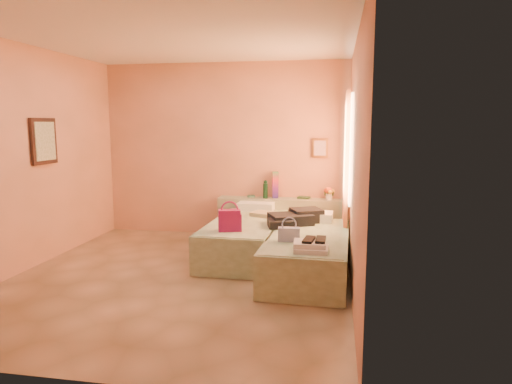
% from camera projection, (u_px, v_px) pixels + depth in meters
% --- Properties ---
extents(ground, '(4.50, 4.50, 0.00)m').
position_uv_depth(ground, '(180.00, 278.00, 5.46)').
color(ground, tan).
rests_on(ground, ground).
extents(room_walls, '(4.02, 4.51, 2.81)m').
position_uv_depth(room_walls, '(208.00, 127.00, 5.71)').
color(room_walls, tan).
rests_on(room_walls, ground).
extents(headboard_ledge, '(2.05, 0.30, 0.65)m').
position_uv_depth(headboard_ledge, '(282.00, 218.00, 7.29)').
color(headboard_ledge, gray).
rests_on(headboard_ledge, ground).
extents(bed_left, '(0.97, 2.03, 0.50)m').
position_uv_depth(bed_left, '(246.00, 238.00, 6.34)').
color(bed_left, '#ACC69F').
rests_on(bed_left, ground).
extents(bed_right, '(0.97, 2.03, 0.50)m').
position_uv_depth(bed_right, '(308.00, 254.00, 5.56)').
color(bed_right, '#ACC69F').
rests_on(bed_right, ground).
extents(water_bottle, '(0.10, 0.10, 0.27)m').
position_uv_depth(water_bottle, '(265.00, 190.00, 7.23)').
color(water_bottle, '#163D27').
rests_on(water_bottle, headboard_ledge).
extents(rainbow_box, '(0.11, 0.11, 0.42)m').
position_uv_depth(rainbow_box, '(275.00, 185.00, 7.26)').
color(rainbow_box, '#AB1559').
rests_on(rainbow_box, headboard_ledge).
extents(small_dish, '(0.17, 0.17, 0.03)m').
position_uv_depth(small_dish, '(251.00, 196.00, 7.36)').
color(small_dish, '#549B77').
rests_on(small_dish, headboard_ledge).
extents(green_book, '(0.21, 0.17, 0.03)m').
position_uv_depth(green_book, '(304.00, 198.00, 7.23)').
color(green_book, '#294D2C').
rests_on(green_book, headboard_ledge).
extents(flower_vase, '(0.20, 0.20, 0.23)m').
position_uv_depth(flower_vase, '(329.00, 193.00, 7.09)').
color(flower_vase, white).
rests_on(flower_vase, headboard_ledge).
extents(magenta_handbag, '(0.32, 0.24, 0.27)m').
position_uv_depth(magenta_handbag, '(230.00, 220.00, 5.68)').
color(magenta_handbag, '#AB1559').
rests_on(magenta_handbag, bed_left).
extents(khaki_garment, '(0.41, 0.37, 0.06)m').
position_uv_depth(khaki_garment, '(264.00, 214.00, 6.60)').
color(khaki_garment, tan).
rests_on(khaki_garment, bed_left).
extents(clothes_pile, '(0.77, 0.77, 0.18)m').
position_uv_depth(clothes_pile, '(294.00, 218.00, 6.06)').
color(clothes_pile, black).
rests_on(clothes_pile, bed_right).
extents(blue_handbag, '(0.25, 0.12, 0.16)m').
position_uv_depth(blue_handbag, '(289.00, 234.00, 5.18)').
color(blue_handbag, '#394889').
rests_on(blue_handbag, bed_right).
extents(towel_stack, '(0.35, 0.30, 0.10)m').
position_uv_depth(towel_stack, '(311.00, 247.00, 4.77)').
color(towel_stack, silver).
rests_on(towel_stack, bed_right).
extents(sandal_pair, '(0.23, 0.29, 0.03)m').
position_uv_depth(sandal_pair, '(315.00, 240.00, 4.80)').
color(sandal_pair, black).
rests_on(sandal_pair, towel_stack).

